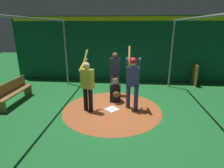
# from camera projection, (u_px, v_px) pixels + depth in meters

# --- Properties ---
(ground_plane) EXTENTS (27.05, 27.05, 0.00)m
(ground_plane) POSITION_uv_depth(u_px,v_px,m) (112.00, 109.00, 6.43)
(ground_plane) COLOR #1E6B2D
(dirt_circle) EXTENTS (3.47, 3.47, 0.01)m
(dirt_circle) POSITION_uv_depth(u_px,v_px,m) (112.00, 109.00, 6.43)
(dirt_circle) COLOR #AD562D
(dirt_circle) RESTS_ON ground
(home_plate) EXTENTS (0.59, 0.59, 0.01)m
(home_plate) POSITION_uv_depth(u_px,v_px,m) (112.00, 109.00, 6.43)
(home_plate) COLOR white
(home_plate) RESTS_ON dirt_circle
(batter) EXTENTS (0.68, 0.49, 2.18)m
(batter) POSITION_uv_depth(u_px,v_px,m) (133.00, 78.00, 6.13)
(batter) COLOR navy
(batter) RESTS_ON ground
(catcher) EXTENTS (0.58, 0.40, 0.95)m
(catcher) POSITION_uv_depth(u_px,v_px,m) (115.00, 92.00, 7.03)
(catcher) COLOR black
(catcher) RESTS_ON ground
(umpire) EXTENTS (0.23, 0.49, 1.81)m
(umpire) POSITION_uv_depth(u_px,v_px,m) (115.00, 71.00, 7.54)
(umpire) COLOR #4C4C51
(umpire) RESTS_ON ground
(visitor) EXTENTS (0.64, 0.52, 2.08)m
(visitor) POSITION_uv_depth(u_px,v_px,m) (87.00, 83.00, 6.06)
(visitor) COLOR black
(visitor) RESTS_ON ground
(back_wall) EXTENTS (0.23, 11.05, 3.33)m
(back_wall) POSITION_uv_depth(u_px,v_px,m) (118.00, 49.00, 9.37)
(back_wall) COLOR #0F472D
(back_wall) RESTS_ON ground
(cage_frame) EXTENTS (5.76, 5.14, 3.09)m
(cage_frame) POSITION_uv_depth(u_px,v_px,m) (112.00, 48.00, 5.77)
(cage_frame) COLOR gray
(cage_frame) RESTS_ON ground
(bat_rack) EXTENTS (1.18, 0.21, 1.05)m
(bat_rack) POSITION_uv_depth(u_px,v_px,m) (194.00, 74.00, 9.17)
(bat_rack) COLOR olive
(bat_rack) RESTS_ON ground
(bench) EXTENTS (1.95, 0.36, 0.85)m
(bench) POSITION_uv_depth(u_px,v_px,m) (13.00, 92.00, 6.88)
(bench) COLOR olive
(bench) RESTS_ON ground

